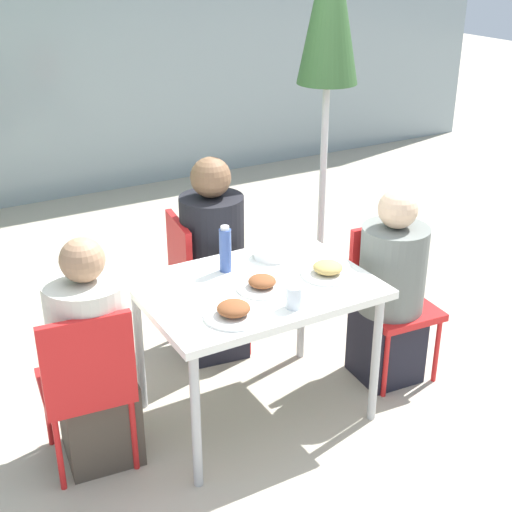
{
  "coord_description": "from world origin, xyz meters",
  "views": [
    {
      "loc": [
        -1.52,
        -2.68,
        2.32
      ],
      "look_at": [
        0.0,
        0.0,
        0.91
      ],
      "focal_mm": 50.0,
      "sensor_mm": 36.0,
      "label": 1
    }
  ],
  "objects": [
    {
      "name": "dining_table",
      "position": [
        0.0,
        0.0,
        0.69
      ],
      "size": [
        1.11,
        0.8,
        0.76
      ],
      "color": "white",
      "rests_on": "ground"
    },
    {
      "name": "person_left",
      "position": [
        -0.81,
        0.08,
        0.53
      ],
      "size": [
        0.38,
        0.38,
        1.14
      ],
      "rotation": [
        0.0,
        0.0,
        -0.1
      ],
      "color": "#473D33",
      "rests_on": "ground"
    },
    {
      "name": "chair_left",
      "position": [
        -0.87,
        0.01,
        0.5
      ],
      "size": [
        0.44,
        0.44,
        0.85
      ],
      "rotation": [
        0.0,
        0.0,
        -0.1
      ],
      "color": "red",
      "rests_on": "ground"
    },
    {
      "name": "chair_right",
      "position": [
        0.86,
        0.02,
        0.5
      ],
      "size": [
        0.43,
        0.43,
        0.85
      ],
      "rotation": [
        0.0,
        0.0,
        3.07
      ],
      "color": "red",
      "rests_on": "ground"
    },
    {
      "name": "bottle",
      "position": [
        -0.06,
        0.21,
        0.87
      ],
      "size": [
        0.06,
        0.06,
        0.24
      ],
      "color": "#334C8E",
      "rests_on": "dining_table"
    },
    {
      "name": "drinking_cup",
      "position": [
        0.03,
        -0.29,
        0.81
      ],
      "size": [
        0.08,
        0.08,
        0.11
      ],
      "color": "silver",
      "rests_on": "dining_table"
    },
    {
      "name": "person_far",
      "position": [
        0.09,
        0.65,
        0.57
      ],
      "size": [
        0.37,
        0.37,
        1.21
      ],
      "rotation": [
        0.0,
        0.0,
        -1.7
      ],
      "color": "black",
      "rests_on": "ground"
    },
    {
      "name": "ground_plane",
      "position": [
        0.0,
        0.0,
        0.0
      ],
      "size": [
        24.0,
        24.0,
        0.0
      ],
      "primitive_type": "plane",
      "color": "#B2A893"
    },
    {
      "name": "chair_far",
      "position": [
        0.01,
        0.71,
        0.5
      ],
      "size": [
        0.45,
        0.45,
        0.85
      ],
      "rotation": [
        0.0,
        0.0,
        -1.7
      ],
      "color": "red",
      "rests_on": "ground"
    },
    {
      "name": "person_right",
      "position": [
        0.81,
        -0.06,
        0.52
      ],
      "size": [
        0.36,
        0.36,
        1.12
      ],
      "rotation": [
        0.0,
        0.0,
        3.07
      ],
      "color": "black",
      "rests_on": "ground"
    },
    {
      "name": "salad_bowl",
      "position": [
        0.23,
        0.23,
        0.79
      ],
      "size": [
        0.2,
        0.2,
        0.06
      ],
      "color": "white",
      "rests_on": "dining_table"
    },
    {
      "name": "building_facade",
      "position": [
        0.0,
        3.88,
        1.5
      ],
      "size": [
        10.0,
        0.2,
        3.0
      ],
      "color": "#89999E",
      "rests_on": "ground"
    },
    {
      "name": "plate_2",
      "position": [
        -0.25,
        -0.23,
        0.78
      ],
      "size": [
        0.27,
        0.27,
        0.07
      ],
      "color": "white",
      "rests_on": "dining_table"
    },
    {
      "name": "plate_1",
      "position": [
        0.36,
        -0.09,
        0.78
      ],
      "size": [
        0.27,
        0.27,
        0.07
      ],
      "color": "white",
      "rests_on": "dining_table"
    },
    {
      "name": "closed_umbrella",
      "position": [
        0.97,
        0.85,
        1.85
      ],
      "size": [
        0.37,
        0.37,
        2.44
      ],
      "color": "#333333",
      "rests_on": "ground"
    },
    {
      "name": "plate_0",
      "position": [
        0.0,
        -0.06,
        0.78
      ],
      "size": [
        0.24,
        0.24,
        0.07
      ],
      "color": "white",
      "rests_on": "dining_table"
    }
  ]
}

